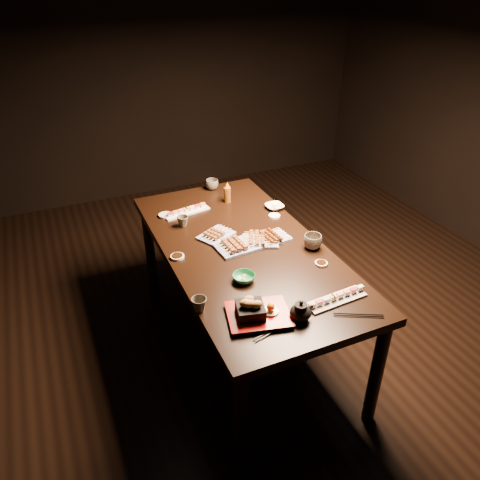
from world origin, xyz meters
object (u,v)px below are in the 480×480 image
object	(u,v)px
condiment_bottle	(227,192)
yakitori_plate_center	(237,243)
teacup_mid_right	(313,242)
edamame_bowl_green	(244,278)
dining_table	(243,297)
yakitori_plate_right	(260,238)
tempura_tray	(259,308)
teacup_far_right	(212,185)
teacup_far_left	(183,221)
teacup_near_left	(199,305)
sushi_platter_far	(187,210)
sushi_platter_near	(336,297)
yakitori_plate_left	(216,233)
edamame_bowl_cream	(274,207)
teapot	(301,311)

from	to	relation	value
condiment_bottle	yakitori_plate_center	bearing A→B (deg)	-107.01
teacup_mid_right	edamame_bowl_green	bearing A→B (deg)	-164.98
dining_table	edamame_bowl_green	distance (m)	0.52
teacup_mid_right	yakitori_plate_right	bearing A→B (deg)	143.80
yakitori_plate_center	teacup_mid_right	bearing A→B (deg)	-28.81
tempura_tray	teacup_far_right	xyz separation A→B (m)	(0.31, 1.44, -0.02)
yakitori_plate_center	teacup_far_left	bearing A→B (deg)	114.09
yakitori_plate_right	teacup_near_left	xyz separation A→B (m)	(-0.55, -0.45, 0.01)
teacup_near_left	teacup_mid_right	distance (m)	0.84
sushi_platter_far	yakitori_plate_right	bearing A→B (deg)	107.77
sushi_platter_near	sushi_platter_far	bearing A→B (deg)	103.80
yakitori_plate_left	edamame_bowl_cream	distance (m)	0.53
edamame_bowl_green	edamame_bowl_cream	world-z (taller)	edamame_bowl_green
sushi_platter_far	edamame_bowl_cream	distance (m)	0.60
tempura_tray	condiment_bottle	xyz separation A→B (m)	(0.34, 1.20, 0.02)
yakitori_plate_left	teacup_far_right	world-z (taller)	teacup_far_right
teacup_far_right	teacup_mid_right	bearing A→B (deg)	-76.17
dining_table	yakitori_plate_center	xyz separation A→B (m)	(-0.04, 0.00, 0.41)
yakitori_plate_left	teacup_near_left	distance (m)	0.71
sushi_platter_far	yakitori_plate_left	world-z (taller)	yakitori_plate_left
dining_table	teacup_far_left	distance (m)	0.62
sushi_platter_near	edamame_bowl_green	size ratio (longest dim) A/B	2.70
dining_table	teapot	world-z (taller)	teapot
yakitori_plate_right	teacup_far_left	distance (m)	0.52
sushi_platter_far	teacup_mid_right	xyz separation A→B (m)	(0.54, -0.72, 0.02)
sushi_platter_far	tempura_tray	bearing A→B (deg)	78.59
yakitori_plate_right	yakitori_plate_left	world-z (taller)	yakitori_plate_right
yakitori_plate_right	teacup_near_left	world-z (taller)	teacup_near_left
yakitori_plate_right	edamame_bowl_cream	distance (m)	0.45
yakitori_plate_center	edamame_bowl_cream	xyz separation A→B (m)	(0.43, 0.36, -0.02)
sushi_platter_near	yakitori_plate_right	size ratio (longest dim) A/B	1.51
yakitori_plate_right	tempura_tray	bearing A→B (deg)	-91.14
sushi_platter_far	teacup_far_left	bearing A→B (deg)	54.05
sushi_platter_near	teapot	size ratio (longest dim) A/B	2.67
teacup_near_left	teacup_mid_right	bearing A→B (deg)	18.67
sushi_platter_near	yakitori_plate_center	xyz separation A→B (m)	(-0.25, 0.65, 0.01)
teacup_near_left	sushi_platter_near	bearing A→B (deg)	-17.47
teacup_far_right	teapot	world-z (taller)	teapot
dining_table	sushi_platter_near	distance (m)	0.79
teacup_far_right	teapot	size ratio (longest dim) A/B	0.77
edamame_bowl_green	dining_table	bearing A→B (deg)	66.15
yakitori_plate_center	yakitori_plate_right	bearing A→B (deg)	-2.98
dining_table	teacup_far_right	bearing A→B (deg)	86.93
sushi_platter_near	sushi_platter_far	size ratio (longest dim) A/B	1.03
yakitori_plate_right	edamame_bowl_green	size ratio (longest dim) A/B	1.79
yakitori_plate_left	edamame_bowl_green	distance (m)	0.49
teacup_mid_right	teapot	world-z (taller)	teapot
sushi_platter_far	yakitori_plate_center	xyz separation A→B (m)	(0.13, -0.54, 0.01)
dining_table	teacup_far_right	distance (m)	0.93
sushi_platter_near	teacup_near_left	world-z (taller)	teacup_near_left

